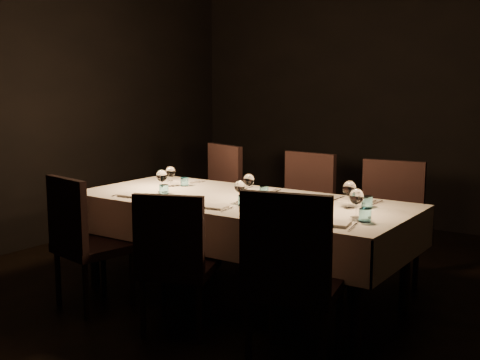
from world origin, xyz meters
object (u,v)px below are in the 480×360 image
Objects in this scene: chair_near_center at (175,257)px; chair_far_right at (388,221)px; dining_table at (240,208)px; chair_near_left at (83,237)px; chair_near_right at (292,274)px; chair_far_left at (213,196)px; chair_far_center at (301,208)px.

chair_far_right is at bearing -138.55° from chair_near_center.
chair_near_center is at bearing -86.83° from dining_table.
chair_near_left is at bearing -20.87° from chair_near_center.
chair_near_left is at bearing -12.59° from chair_near_right.
chair_near_left is 0.93× the size of chair_far_left.
chair_far_left is at bearing 136.34° from dining_table.
chair_far_center is (0.06, 0.84, -0.13)m from dining_table.
chair_far_left is 1.03× the size of chair_far_right.
chair_far_left is at bearing -82.52° from chair_near_center.
chair_near_right is at bearing -23.35° from chair_far_left.
chair_far_center is 0.79m from chair_far_right.
chair_far_left is 1.02× the size of chair_far_center.
chair_far_right is at bearing -125.27° from chair_near_left.
chair_far_center is at bearing -106.91° from chair_near_left.
chair_near_center is at bearing -13.45° from chair_near_right.
chair_far_left reaches higher than chair_near_center.
chair_near_right is at bearing -42.18° from dining_table.
chair_near_right reaches higher than chair_near_center.
chair_far_center is at bearing 85.79° from dining_table.
chair_far_left is 1.70m from chair_far_right.
chair_near_center is at bearing -41.31° from chair_far_left.
chair_near_center is 0.85m from chair_near_right.
chair_far_right is at bearing 18.56° from chair_far_left.
chair_near_right is at bearing -58.62° from chair_far_center.
chair_far_center is at bearing -112.26° from chair_near_center.
chair_near_right is 1.02× the size of chair_far_center.
chair_near_left is 2.29m from chair_far_right.
chair_near_left is 1.69m from chair_near_right.
chair_far_right is (1.64, 1.60, 0.02)m from chair_near_left.
dining_table is at bearing -54.68° from chair_near_right.
chair_near_center is 0.92× the size of chair_far_right.
chair_near_center is (0.84, 0.01, -0.01)m from chair_near_left.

